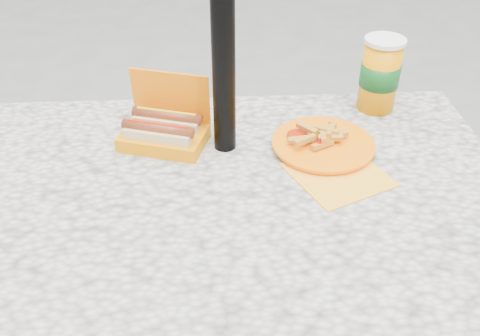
{
  "coord_description": "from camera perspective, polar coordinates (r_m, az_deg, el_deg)",
  "views": [
    {
      "loc": [
        -0.03,
        -0.87,
        1.43
      ],
      "look_at": [
        0.03,
        0.0,
        0.8
      ],
      "focal_mm": 40.0,
      "sensor_mm": 36.0,
      "label": 1
    }
  ],
  "objects": [
    {
      "name": "soda_cup",
      "position": [
        1.39,
        14.7,
        9.64
      ],
      "size": [
        0.1,
        0.1,
        0.19
      ],
      "rotation": [
        0.0,
        0.0,
        -0.19
      ],
      "color": "#FF9000",
      "rests_on": "picnic_table"
    },
    {
      "name": "hotdog_box",
      "position": [
        1.24,
        -8.1,
        4.01
      ],
      "size": [
        0.22,
        0.18,
        0.16
      ],
      "rotation": [
        0.0,
        0.0,
        -0.31
      ],
      "color": "orange",
      "rests_on": "picnic_table"
    },
    {
      "name": "picnic_table",
      "position": [
        1.17,
        -1.23,
        -6.4
      ],
      "size": [
        1.2,
        0.8,
        0.75
      ],
      "color": "beige",
      "rests_on": "ground"
    },
    {
      "name": "fries_plate",
      "position": [
        1.23,
        8.89,
        2.39
      ],
      "size": [
        0.25,
        0.35,
        0.05
      ],
      "rotation": [
        0.0,
        0.0,
        0.42
      ],
      "color": "#FFA724",
      "rests_on": "picnic_table"
    }
  ]
}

